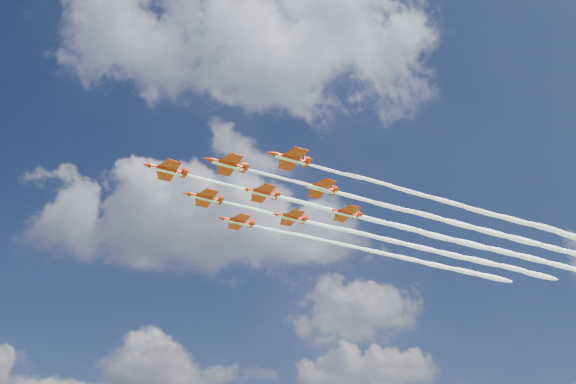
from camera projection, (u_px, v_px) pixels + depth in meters
The scene contains 9 objects.
jet_lead at pixel (354, 215), 138.50m from camera, with size 92.26×45.08×2.51m.
jet_row2_port at pixel (410, 211), 136.67m from camera, with size 92.26×45.08×2.51m.
jet_row2_starb at pixel (375, 237), 148.54m from camera, with size 92.26×45.08×2.51m.
jet_row3_port at pixel (467, 207), 134.84m from camera, with size 92.26×45.08×2.51m.
jet_row3_centre at pixel (427, 233), 146.70m from camera, with size 92.26×45.08×2.51m.
jet_row3_starb at pixel (393, 256), 158.57m from camera, with size 92.26×45.08×2.51m.
jet_row4_port at pixel (480, 229), 144.87m from camera, with size 92.26×45.08×2.51m.
jet_row4_starb at pixel (442, 252), 156.74m from camera, with size 92.26×45.08×2.51m.
jet_tail at pixel (492, 249), 154.91m from camera, with size 92.26×45.08×2.51m.
Camera 1 is at (7.25, -107.51, 7.93)m, focal length 35.00 mm.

